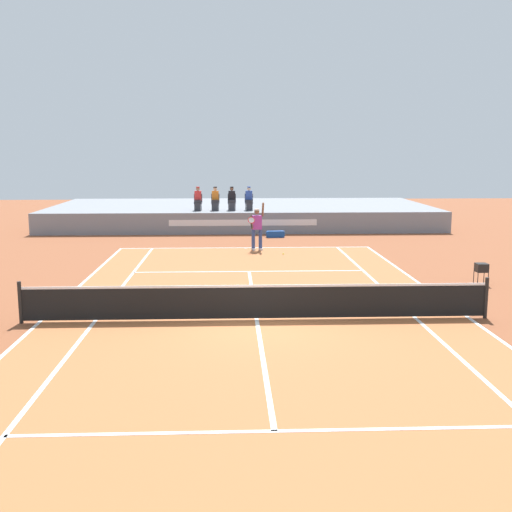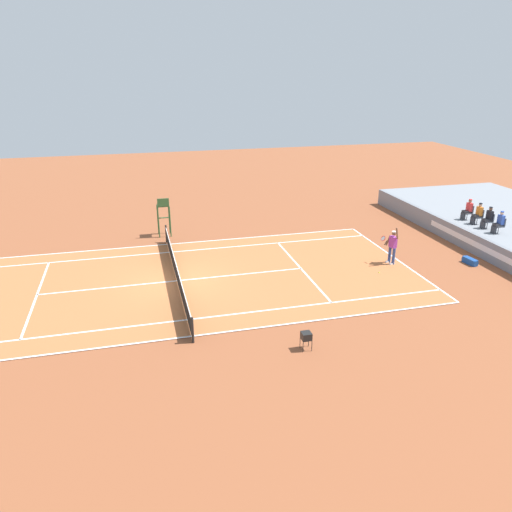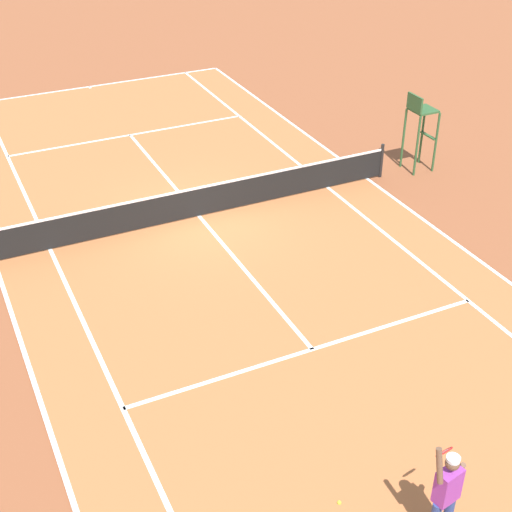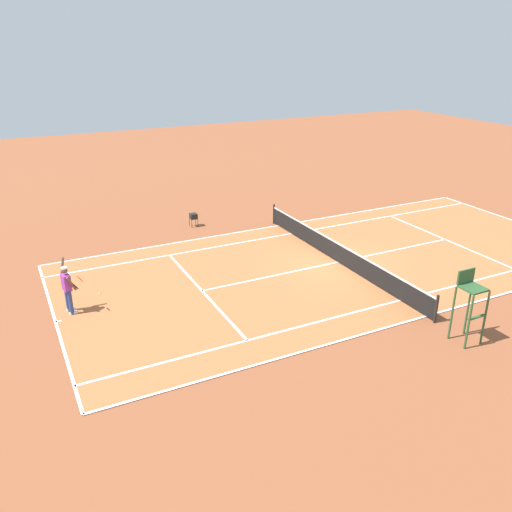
# 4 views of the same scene
# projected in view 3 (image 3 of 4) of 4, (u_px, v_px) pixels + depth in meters

# --- Properties ---
(ground_plane) EXTENTS (80.00, 80.00, 0.00)m
(ground_plane) POSITION_uv_depth(u_px,v_px,m) (199.00, 217.00, 20.42)
(ground_plane) COLOR brown
(court) EXTENTS (11.08, 23.88, 0.03)m
(court) POSITION_uv_depth(u_px,v_px,m) (199.00, 217.00, 20.41)
(court) COLOR #B76638
(court) RESTS_ON ground
(net) EXTENTS (11.98, 0.10, 1.07)m
(net) POSITION_uv_depth(u_px,v_px,m) (199.00, 200.00, 20.14)
(net) COLOR black
(net) RESTS_ON ground
(tennis_player) EXTENTS (0.75, 0.73, 2.08)m
(tennis_player) POSITION_uv_depth(u_px,v_px,m) (445.00, 495.00, 11.07)
(tennis_player) COLOR navy
(tennis_player) RESTS_ON ground
(tennis_ball) EXTENTS (0.07, 0.07, 0.07)m
(tennis_ball) POSITION_uv_depth(u_px,v_px,m) (339.00, 503.00, 12.13)
(tennis_ball) COLOR #D1E533
(tennis_ball) RESTS_ON ground
(umpire_chair) EXTENTS (0.77, 0.77, 2.44)m
(umpire_chair) POSITION_uv_depth(u_px,v_px,m) (420.00, 122.00, 22.22)
(umpire_chair) COLOR #2D562D
(umpire_chair) RESTS_ON ground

